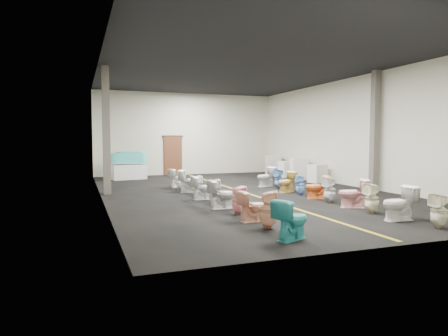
{
  "coord_description": "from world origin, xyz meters",
  "views": [
    {
      "loc": [
        -5.68,
        -13.63,
        1.93
      ],
      "look_at": [
        -0.34,
        1.0,
        0.82
      ],
      "focal_mm": 32.0,
      "sensor_mm": 36.0,
      "label": 1
    }
  ],
  "objects_px": {
    "toilet_left_2": "(253,206)",
    "toilet_left_4": "(222,194)",
    "toilet_right_2": "(372,198)",
    "toilet_right_9": "(266,177)",
    "appliance_crate_d": "(273,165)",
    "toilet_right_3": "(353,193)",
    "toilet_left_1": "(268,210)",
    "bathtub": "(128,157)",
    "toilet_right_0": "(439,211)",
    "toilet_right_4": "(330,190)",
    "toilet_left_5": "(214,191)",
    "appliance_crate_c": "(287,169)",
    "toilet_right_5": "(317,187)",
    "toilet_left_10": "(178,178)",
    "toilet_right_7": "(287,182)",
    "toilet_left_8": "(190,181)",
    "toilet_right_6": "(300,185)",
    "display_table": "(128,172)",
    "toilet_right_1": "(399,203)",
    "appliance_crate_b": "(299,169)",
    "toilet_left_3": "(238,200)",
    "toilet_left_9": "(181,180)",
    "toilet_left_6": "(203,188)",
    "toilet_left_7": "(197,186)",
    "toilet_right_8": "(279,179)",
    "appliance_crate_a": "(317,174)",
    "toilet_left_0": "(292,219)"
  },
  "relations": [
    {
      "from": "display_table",
      "to": "bathtub",
      "type": "height_order",
      "value": "bathtub"
    },
    {
      "from": "toilet_left_8",
      "to": "toilet_right_2",
      "type": "distance_m",
      "value": 6.6
    },
    {
      "from": "toilet_left_2",
      "to": "toilet_left_10",
      "type": "bearing_deg",
      "value": -4.05
    },
    {
      "from": "display_table",
      "to": "toilet_left_1",
      "type": "height_order",
      "value": "toilet_left_1"
    },
    {
      "from": "bathtub",
      "to": "toilet_left_5",
      "type": "height_order",
      "value": "bathtub"
    },
    {
      "from": "toilet_right_2",
      "to": "bathtub",
      "type": "bearing_deg",
      "value": -160.32
    },
    {
      "from": "toilet_left_7",
      "to": "toilet_right_8",
      "type": "xyz_separation_m",
      "value": [
        3.57,
        0.71,
        0.05
      ]
    },
    {
      "from": "toilet_left_5",
      "to": "toilet_left_6",
      "type": "height_order",
      "value": "toilet_left_6"
    },
    {
      "from": "toilet_left_2",
      "to": "toilet_left_4",
      "type": "relative_size",
      "value": 0.91
    },
    {
      "from": "toilet_right_3",
      "to": "toilet_left_0",
      "type": "bearing_deg",
      "value": -29.28
    },
    {
      "from": "toilet_right_0",
      "to": "toilet_left_8",
      "type": "bearing_deg",
      "value": -163.08
    },
    {
      "from": "toilet_right_3",
      "to": "toilet_right_2",
      "type": "bearing_deg",
      "value": 16.07
    },
    {
      "from": "toilet_left_1",
      "to": "toilet_right_0",
      "type": "height_order",
      "value": "toilet_left_1"
    },
    {
      "from": "bathtub",
      "to": "toilet_right_7",
      "type": "relative_size",
      "value": 2.42
    },
    {
      "from": "toilet_left_0",
      "to": "toilet_right_7",
      "type": "bearing_deg",
      "value": -51.92
    },
    {
      "from": "toilet_left_2",
      "to": "toilet_left_3",
      "type": "height_order",
      "value": "toilet_left_3"
    },
    {
      "from": "toilet_left_10",
      "to": "toilet_right_3",
      "type": "relative_size",
      "value": 0.91
    },
    {
      "from": "toilet_left_1",
      "to": "toilet_left_4",
      "type": "distance_m",
      "value": 2.75
    },
    {
      "from": "display_table",
      "to": "toilet_left_3",
      "type": "height_order",
      "value": "toilet_left_3"
    },
    {
      "from": "toilet_left_9",
      "to": "toilet_right_3",
      "type": "relative_size",
      "value": 0.96
    },
    {
      "from": "toilet_left_10",
      "to": "appliance_crate_b",
      "type": "bearing_deg",
      "value": -97.68
    },
    {
      "from": "appliance_crate_c",
      "to": "toilet_right_5",
      "type": "xyz_separation_m",
      "value": [
        -2.79,
        -7.04,
        -0.02
      ]
    },
    {
      "from": "appliance_crate_b",
      "to": "toilet_right_0",
      "type": "bearing_deg",
      "value": -104.56
    },
    {
      "from": "toilet_left_2",
      "to": "toilet_left_7",
      "type": "relative_size",
      "value": 1.06
    },
    {
      "from": "toilet_right_6",
      "to": "bathtub",
      "type": "bearing_deg",
      "value": -127.62
    },
    {
      "from": "toilet_right_6",
      "to": "appliance_crate_b",
      "type": "bearing_deg",
      "value": 169.58
    },
    {
      "from": "toilet_left_4",
      "to": "toilet_left_5",
      "type": "xyz_separation_m",
      "value": [
        0.08,
        0.95,
        -0.03
      ]
    },
    {
      "from": "toilet_left_7",
      "to": "toilet_left_9",
      "type": "height_order",
      "value": "toilet_left_9"
    },
    {
      "from": "appliance_crate_c",
      "to": "toilet_right_7",
      "type": "xyz_separation_m",
      "value": [
        -2.92,
        -5.24,
        -0.03
      ]
    },
    {
      "from": "toilet_right_4",
      "to": "toilet_right_9",
      "type": "height_order",
      "value": "toilet_right_9"
    },
    {
      "from": "appliance_crate_d",
      "to": "toilet_right_4",
      "type": "bearing_deg",
      "value": -107.08
    },
    {
      "from": "bathtub",
      "to": "toilet_right_1",
      "type": "height_order",
      "value": "bathtub"
    },
    {
      "from": "toilet_left_3",
      "to": "toilet_right_7",
      "type": "xyz_separation_m",
      "value": [
        3.32,
        3.44,
        0.01
      ]
    },
    {
      "from": "toilet_left_6",
      "to": "toilet_right_7",
      "type": "height_order",
      "value": "toilet_right_7"
    },
    {
      "from": "appliance_crate_b",
      "to": "toilet_left_3",
      "type": "bearing_deg",
      "value": -129.7
    },
    {
      "from": "appliance_crate_d",
      "to": "toilet_right_3",
      "type": "distance_m",
      "value": 10.74
    },
    {
      "from": "toilet_right_9",
      "to": "display_table",
      "type": "bearing_deg",
      "value": -147.05
    },
    {
      "from": "toilet_left_1",
      "to": "toilet_left_5",
      "type": "xyz_separation_m",
      "value": [
        0.01,
        3.7,
        -0.05
      ]
    },
    {
      "from": "appliance_crate_d",
      "to": "toilet_right_2",
      "type": "height_order",
      "value": "appliance_crate_d"
    },
    {
      "from": "toilet_right_2",
      "to": "toilet_right_5",
      "type": "height_order",
      "value": "toilet_right_2"
    },
    {
      "from": "toilet_left_2",
      "to": "toilet_right_3",
      "type": "xyz_separation_m",
      "value": [
        3.47,
        0.8,
        0.05
      ]
    },
    {
      "from": "toilet_right_4",
      "to": "toilet_right_6",
      "type": "height_order",
      "value": "toilet_right_4"
    },
    {
      "from": "appliance_crate_b",
      "to": "toilet_left_6",
      "type": "bearing_deg",
      "value": -143.35
    },
    {
      "from": "toilet_right_2",
      "to": "toilet_right_9",
      "type": "xyz_separation_m",
      "value": [
        0.06,
        6.41,
        0.0
      ]
    },
    {
      "from": "toilet_left_6",
      "to": "toilet_right_3",
      "type": "height_order",
      "value": "toilet_right_3"
    },
    {
      "from": "appliance_crate_b",
      "to": "appliance_crate_d",
      "type": "xyz_separation_m",
      "value": [
        0.0,
        2.71,
        0.02
      ]
    },
    {
      "from": "appliance_crate_a",
      "to": "toilet_right_2",
      "type": "relative_size",
      "value": 1.02
    },
    {
      "from": "toilet_left_10",
      "to": "toilet_right_7",
      "type": "height_order",
      "value": "toilet_right_7"
    },
    {
      "from": "appliance_crate_d",
      "to": "toilet_left_6",
      "type": "distance_m",
      "value": 9.75
    },
    {
      "from": "toilet_left_3",
      "to": "toilet_right_5",
      "type": "distance_m",
      "value": 3.83
    }
  ]
}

